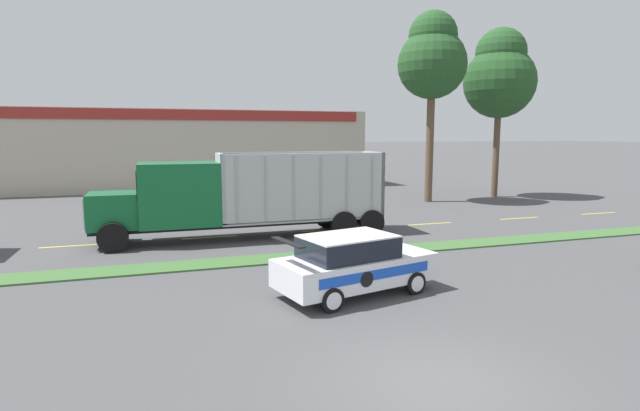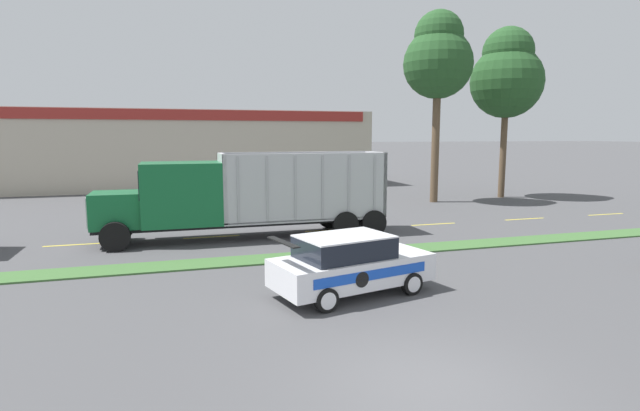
# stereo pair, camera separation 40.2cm
# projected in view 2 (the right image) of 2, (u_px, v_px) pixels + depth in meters

# --- Properties ---
(ground_plane) EXTENTS (600.00, 600.00, 0.00)m
(ground_plane) POSITION_uv_depth(u_px,v_px,m) (427.00, 384.00, 8.85)
(ground_plane) COLOR #474749
(grass_verge) EXTENTS (120.00, 1.37, 0.06)m
(grass_verge) POSITION_uv_depth(u_px,v_px,m) (296.00, 257.00, 17.96)
(grass_verge) COLOR #3D6633
(grass_verge) RESTS_ON ground_plane
(centre_line_3) EXTENTS (2.40, 0.14, 0.01)m
(centre_line_3) POSITION_uv_depth(u_px,v_px,m) (76.00, 245.00, 20.12)
(centre_line_3) COLOR yellow
(centre_line_3) RESTS_ON ground_plane
(centre_line_4) EXTENTS (2.40, 0.14, 0.01)m
(centre_line_4) POSITION_uv_depth(u_px,v_px,m) (212.00, 237.00, 21.66)
(centre_line_4) COLOR yellow
(centre_line_4) RESTS_ON ground_plane
(centre_line_5) EXTENTS (2.40, 0.14, 0.01)m
(centre_line_5) POSITION_uv_depth(u_px,v_px,m) (330.00, 230.00, 23.21)
(centre_line_5) COLOR yellow
(centre_line_5) RESTS_ON ground_plane
(centre_line_6) EXTENTS (2.40, 0.14, 0.01)m
(centre_line_6) POSITION_uv_depth(u_px,v_px,m) (433.00, 224.00, 24.75)
(centre_line_6) COLOR yellow
(centre_line_6) RESTS_ON ground_plane
(centre_line_7) EXTENTS (2.40, 0.14, 0.01)m
(centre_line_7) POSITION_uv_depth(u_px,v_px,m) (525.00, 219.00, 26.29)
(centre_line_7) COLOR yellow
(centre_line_7) RESTS_ON ground_plane
(centre_line_8) EXTENTS (2.40, 0.14, 0.01)m
(centre_line_8) POSITION_uv_depth(u_px,v_px,m) (606.00, 214.00, 27.83)
(centre_line_8) COLOR yellow
(centre_line_8) RESTS_ON ground_plane
(dump_truck_lead) EXTENTS (12.20, 2.61, 3.64)m
(dump_truck_lead) POSITION_uv_depth(u_px,v_px,m) (218.00, 199.00, 20.95)
(dump_truck_lead) COLOR black
(dump_truck_lead) RESTS_ON ground_plane
(rally_car) EXTENTS (4.76, 2.88, 1.71)m
(rally_car) POSITION_uv_depth(u_px,v_px,m) (350.00, 264.00, 13.76)
(rally_car) COLOR white
(rally_car) RESTS_ON ground_plane
(store_building_backdrop) EXTENTS (35.18, 12.10, 6.39)m
(store_building_backdrop) POSITION_uv_depth(u_px,v_px,m) (160.00, 149.00, 43.82)
(store_building_backdrop) COLOR #BCB29E
(store_building_backdrop) RESTS_ON ground_plane
(tree_behind_left) EXTENTS (4.43, 4.43, 12.23)m
(tree_behind_left) POSITION_uv_depth(u_px,v_px,m) (438.00, 58.00, 31.77)
(tree_behind_left) COLOR brown
(tree_behind_left) RESTS_ON ground_plane
(tree_behind_centre) EXTENTS (4.95, 4.95, 11.74)m
(tree_behind_centre) POSITION_uv_depth(u_px,v_px,m) (507.00, 75.00, 34.38)
(tree_behind_centre) COLOR brown
(tree_behind_centre) RESTS_ON ground_plane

